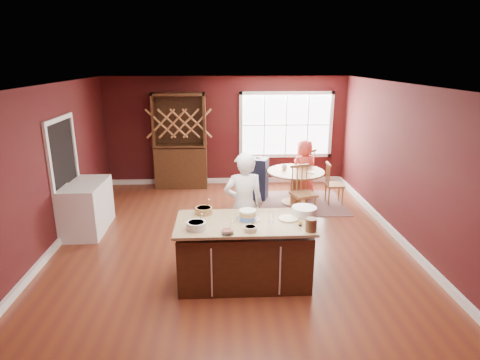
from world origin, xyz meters
name	(u,v)px	position (x,y,z in m)	size (l,w,h in m)	color
room_shell	(230,167)	(0.00, 0.00, 1.35)	(7.00, 7.00, 7.00)	brown
window	(286,125)	(1.50, 3.47, 1.50)	(2.36, 0.10, 1.66)	white
doorway	(66,178)	(-2.97, 0.60, 1.02)	(0.08, 1.26, 2.13)	white
kitchen_island	(244,253)	(0.15, -1.34, 0.44)	(1.90, 1.00, 0.92)	#452816
dining_table	(295,180)	(1.48, 1.85, 0.53)	(1.25, 1.25, 0.75)	brown
baker	(244,206)	(0.20, -0.58, 0.87)	(0.63, 0.42, 1.74)	white
layer_cake	(248,215)	(0.21, -1.26, 0.99)	(0.34, 0.34, 0.14)	white
bowl_blue	(196,226)	(-0.50, -1.56, 0.97)	(0.26, 0.26, 0.10)	white
bowl_yellow	(204,210)	(-0.42, -1.01, 0.97)	(0.25, 0.25, 0.09)	#99694C
bowl_pink	(227,232)	(-0.09, -1.74, 0.95)	(0.16, 0.16, 0.06)	white
bowl_olive	(250,229)	(0.22, -1.66, 0.95)	(0.17, 0.17, 0.06)	#EFEBCD
drinking_glass	(271,217)	(0.53, -1.38, 0.99)	(0.07, 0.07, 0.15)	silver
dinner_plate	(288,219)	(0.78, -1.29, 0.93)	(0.28, 0.28, 0.02)	#FFE3B0
white_tub	(304,211)	(1.04, -1.14, 0.98)	(0.36, 0.36, 0.12)	silver
stoneware_crock	(311,225)	(1.01, -1.71, 1.01)	(0.15, 0.15, 0.18)	brown
toy_figurine	(300,223)	(0.90, -1.53, 0.96)	(0.05, 0.05, 0.08)	yellow
rug	(294,203)	(1.48, 1.85, 0.01)	(2.18, 1.69, 0.01)	brown
chair_east	(335,183)	(2.35, 1.82, 0.47)	(0.39, 0.37, 0.93)	brown
chair_south	(304,192)	(1.49, 1.04, 0.54)	(0.45, 0.43, 1.07)	#9A683B
chair_north	(302,171)	(1.78, 2.58, 0.55)	(0.46, 0.44, 1.09)	brown
seated_woman	(304,169)	(1.75, 2.32, 0.67)	(0.66, 0.43, 1.34)	#DD463F
high_chair	(258,178)	(0.69, 2.21, 0.50)	(0.40, 0.40, 0.99)	#1B2136
toddler	(260,165)	(0.73, 2.20, 0.81)	(0.18, 0.14, 0.26)	#8CA5BF
table_plate	(310,172)	(1.77, 1.71, 0.76)	(0.20, 0.20, 0.01)	beige
table_cup	(284,167)	(1.25, 2.00, 0.80)	(0.12, 0.12, 0.10)	white
hutch	(180,141)	(-1.14, 3.22, 1.16)	(1.27, 0.53, 2.33)	black
washer	(82,213)	(-2.64, 0.28, 0.47)	(0.64, 0.62, 0.94)	silver
dryer	(93,201)	(-2.64, 0.92, 0.46)	(0.63, 0.61, 0.91)	silver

